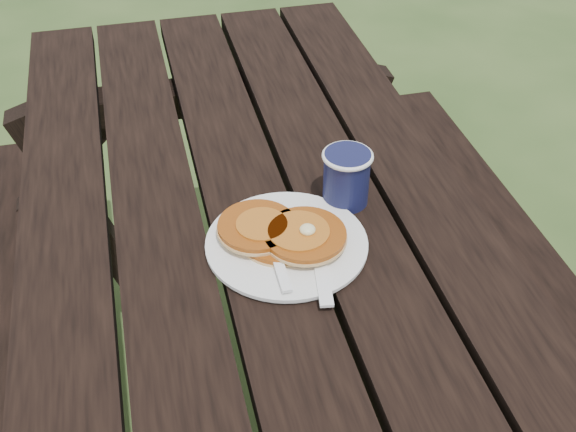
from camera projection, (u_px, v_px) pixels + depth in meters
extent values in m
cube|color=black|center=(266.00, 265.00, 1.12)|extent=(0.75, 1.80, 0.04)
cube|color=black|center=(545.00, 331.00, 1.41)|extent=(0.25, 1.80, 0.04)
cylinder|color=white|center=(287.00, 244.00, 1.12)|extent=(0.26, 0.26, 0.01)
cylinder|color=#A04C12|center=(280.00, 237.00, 1.12)|extent=(0.13, 0.13, 0.01)
cylinder|color=#A04C12|center=(257.00, 226.00, 1.12)|extent=(0.12, 0.12, 0.01)
cylinder|color=#A04C12|center=(305.00, 235.00, 1.10)|extent=(0.13, 0.13, 0.01)
cylinder|color=#9F5516|center=(299.00, 231.00, 1.10)|extent=(0.10, 0.10, 0.00)
ellipsoid|color=#F4E59E|center=(308.00, 230.00, 1.09)|extent=(0.02, 0.02, 0.02)
cube|color=white|center=(320.00, 263.00, 1.08)|extent=(0.05, 0.18, 0.00)
cylinder|color=#14173D|center=(346.00, 178.00, 1.18)|extent=(0.08, 0.08, 0.10)
torus|color=white|center=(348.00, 156.00, 1.16)|extent=(0.08, 0.08, 0.01)
cylinder|color=black|center=(348.00, 157.00, 1.16)|extent=(0.07, 0.07, 0.01)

